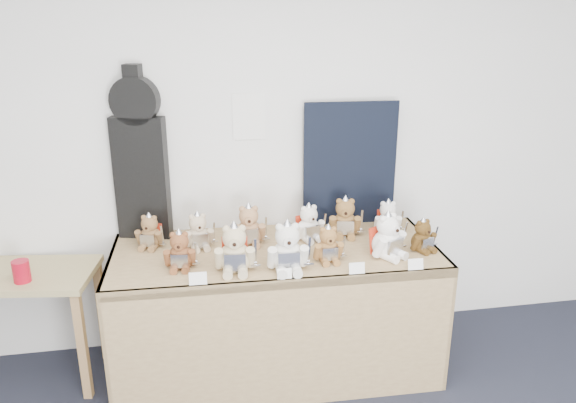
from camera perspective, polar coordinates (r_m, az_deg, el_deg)
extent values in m
plane|color=silver|center=(3.71, -3.11, 5.04)|extent=(6.00, 0.00, 6.00)
cube|color=white|center=(3.65, -4.00, 8.60)|extent=(0.21, 0.00, 0.30)
cube|color=olive|center=(3.49, -1.26, -5.33)|extent=(2.03, 0.90, 0.06)
cube|color=olive|center=(3.32, -0.27, -14.36)|extent=(2.01, 0.08, 0.84)
cube|color=olive|center=(3.69, -17.05, -11.57)|extent=(0.04, 0.84, 0.84)
cube|color=olive|center=(3.90, 13.65, -9.50)|extent=(0.04, 0.84, 0.84)
cube|color=#9F8855|center=(3.78, -25.77, -6.75)|extent=(0.96, 0.62, 0.04)
cube|color=olive|center=(3.63, -20.16, -13.68)|extent=(0.06, 0.06, 0.70)
cube|color=olive|center=(3.97, -18.37, -10.50)|extent=(0.06, 0.06, 0.70)
cube|color=black|center=(3.66, -14.64, 2.29)|extent=(0.35, 0.18, 0.78)
cylinder|color=black|center=(3.56, -15.29, 9.87)|extent=(0.31, 0.17, 0.29)
cube|color=black|center=(3.54, -15.46, 11.74)|extent=(0.12, 0.11, 0.20)
cube|color=black|center=(3.79, 6.32, 3.78)|extent=(0.63, 0.05, 0.84)
cylinder|color=#AB0B1F|center=(3.61, -25.46, -6.42)|extent=(0.10, 0.10, 0.13)
ellipsoid|color=brown|center=(3.27, -10.88, -5.60)|extent=(0.16, 0.14, 0.15)
sphere|color=brown|center=(3.24, -10.98, -4.02)|extent=(0.11, 0.11, 0.11)
cylinder|color=brown|center=(3.20, -11.05, -4.47)|extent=(0.05, 0.03, 0.05)
sphere|color=black|center=(3.18, -11.07, -4.58)|extent=(0.02, 0.02, 0.02)
sphere|color=brown|center=(3.22, -11.65, -3.35)|extent=(0.03, 0.03, 0.03)
sphere|color=brown|center=(3.22, -10.41, -3.32)|extent=(0.03, 0.03, 0.03)
cylinder|color=brown|center=(3.26, -12.13, -5.63)|extent=(0.05, 0.08, 0.11)
cylinder|color=brown|center=(3.25, -9.69, -5.59)|extent=(0.05, 0.08, 0.11)
cylinder|color=brown|center=(3.25, -11.49, -6.65)|extent=(0.05, 0.10, 0.04)
cylinder|color=brown|center=(3.24, -10.33, -6.63)|extent=(0.05, 0.10, 0.04)
cube|color=white|center=(3.22, -10.97, -5.96)|extent=(0.10, 0.02, 0.08)
cone|color=white|center=(3.22, -11.03, -3.27)|extent=(0.09, 0.09, 0.07)
cube|color=white|center=(3.23, -9.33, -5.30)|extent=(0.01, 0.04, 0.15)
cube|color=white|center=(3.25, -9.28, -6.25)|extent=(0.04, 0.01, 0.01)
ellipsoid|color=#C6B38B|center=(3.19, -5.41, -5.70)|extent=(0.20, 0.17, 0.18)
sphere|color=#C6B38B|center=(3.14, -5.48, -3.67)|extent=(0.13, 0.13, 0.13)
cylinder|color=#C6B38B|center=(3.09, -5.47, -4.25)|extent=(0.06, 0.04, 0.06)
sphere|color=black|center=(3.07, -5.47, -4.39)|extent=(0.02, 0.02, 0.02)
sphere|color=#C6B38B|center=(3.12, -6.31, -2.80)|extent=(0.04, 0.04, 0.04)
sphere|color=#C6B38B|center=(3.12, -4.70, -2.75)|extent=(0.04, 0.04, 0.04)
cylinder|color=#C6B38B|center=(3.17, -7.00, -5.77)|extent=(0.06, 0.10, 0.14)
cylinder|color=#C6B38B|center=(3.16, -3.83, -5.67)|extent=(0.06, 0.10, 0.14)
cylinder|color=#C6B38B|center=(3.15, -6.13, -7.07)|extent=(0.07, 0.12, 0.06)
cylinder|color=#C6B38B|center=(3.15, -4.62, -7.03)|extent=(0.07, 0.12, 0.06)
cube|color=white|center=(3.12, -5.41, -6.17)|extent=(0.12, 0.03, 0.10)
cone|color=white|center=(3.12, -5.51, -2.70)|extent=(0.11, 0.11, 0.09)
cube|color=white|center=(3.14, -3.33, -5.31)|extent=(0.02, 0.05, 0.19)
cube|color=white|center=(3.17, -3.30, -6.52)|extent=(0.06, 0.01, 0.01)
cube|color=#AD2813|center=(3.25, -5.42, -4.98)|extent=(0.15, 0.05, 0.17)
ellipsoid|color=silver|center=(3.18, -0.07, -5.60)|extent=(0.20, 0.17, 0.19)
sphere|color=silver|center=(3.13, -0.07, -3.51)|extent=(0.14, 0.14, 0.14)
cylinder|color=silver|center=(3.09, 0.07, -4.10)|extent=(0.06, 0.03, 0.06)
sphere|color=black|center=(3.07, 0.12, -4.25)|extent=(0.02, 0.02, 0.02)
sphere|color=silver|center=(3.11, -0.89, -2.64)|extent=(0.04, 0.04, 0.04)
sphere|color=silver|center=(3.12, 0.74, -2.56)|extent=(0.04, 0.04, 0.04)
cylinder|color=silver|center=(3.15, -1.63, -5.71)|extent=(0.06, 0.11, 0.14)
cylinder|color=silver|center=(3.17, 1.59, -5.53)|extent=(0.06, 0.11, 0.14)
cylinder|color=silver|center=(3.14, -0.68, -7.03)|extent=(0.06, 0.12, 0.06)
cylinder|color=silver|center=(3.15, 0.86, -6.94)|extent=(0.06, 0.12, 0.06)
cube|color=white|center=(3.12, 0.11, -6.08)|extent=(0.12, 0.03, 0.10)
cone|color=white|center=(3.11, -0.07, -2.51)|extent=(0.12, 0.12, 0.09)
cube|color=white|center=(3.15, 2.15, -5.14)|extent=(0.02, 0.05, 0.20)
cube|color=white|center=(3.18, 2.13, -6.38)|extent=(0.06, 0.01, 0.01)
ellipsoid|color=olive|center=(3.31, 4.06, -5.02)|extent=(0.14, 0.12, 0.14)
sphere|color=olive|center=(3.28, 4.10, -3.51)|extent=(0.10, 0.10, 0.10)
cylinder|color=olive|center=(3.24, 4.29, -3.93)|extent=(0.04, 0.02, 0.04)
sphere|color=black|center=(3.23, 4.36, -4.03)|extent=(0.02, 0.02, 0.02)
sphere|color=olive|center=(3.25, 3.54, -2.89)|extent=(0.03, 0.03, 0.03)
sphere|color=olive|center=(3.27, 4.69, -2.80)|extent=(0.03, 0.03, 0.03)
cylinder|color=olive|center=(3.28, 3.00, -5.13)|extent=(0.04, 0.08, 0.11)
cylinder|color=olive|center=(3.31, 5.27, -4.93)|extent=(0.04, 0.08, 0.11)
cylinder|color=olive|center=(3.28, 3.72, -6.06)|extent=(0.04, 0.09, 0.04)
cylinder|color=olive|center=(3.29, 4.80, -5.96)|extent=(0.04, 0.09, 0.04)
cube|color=white|center=(3.26, 4.31, -5.35)|extent=(0.09, 0.02, 0.08)
cone|color=white|center=(3.26, 4.11, -2.79)|extent=(0.09, 0.09, 0.07)
cube|color=white|center=(3.30, 5.69, -4.64)|extent=(0.01, 0.04, 0.15)
cube|color=white|center=(3.32, 5.66, -5.53)|extent=(0.04, 0.01, 0.01)
ellipsoid|color=white|center=(3.41, 9.97, -4.29)|extent=(0.23, 0.22, 0.18)
sphere|color=white|center=(3.36, 10.09, -2.42)|extent=(0.13, 0.13, 0.13)
cylinder|color=white|center=(3.33, 10.80, -2.84)|extent=(0.06, 0.05, 0.06)
sphere|color=black|center=(3.32, 11.05, -2.93)|extent=(0.02, 0.02, 0.02)
sphere|color=white|center=(3.31, 9.65, -1.77)|extent=(0.04, 0.04, 0.04)
sphere|color=white|center=(3.37, 10.61, -1.44)|extent=(0.04, 0.04, 0.04)
cylinder|color=white|center=(3.33, 9.30, -4.64)|extent=(0.09, 0.11, 0.13)
cylinder|color=white|center=(3.45, 11.19, -3.90)|extent=(0.09, 0.11, 0.13)
cylinder|color=white|center=(3.36, 10.27, -5.58)|extent=(0.10, 0.13, 0.05)
cylinder|color=white|center=(3.42, 11.16, -5.21)|extent=(0.10, 0.13, 0.05)
cube|color=white|center=(3.36, 10.87, -4.57)|extent=(0.11, 0.07, 0.10)
cone|color=white|center=(3.34, 10.14, -1.53)|extent=(0.11, 0.11, 0.09)
cube|color=white|center=(3.45, 11.68, -3.44)|extent=(0.03, 0.05, 0.19)
cube|color=white|center=(3.48, 11.60, -4.53)|extent=(0.05, 0.03, 0.01)
cube|color=#AD2813|center=(3.44, 9.15, -3.75)|extent=(0.14, 0.10, 0.16)
ellipsoid|color=#4F371B|center=(3.54, 13.42, -3.97)|extent=(0.16, 0.15, 0.13)
sphere|color=#4F371B|center=(3.51, 13.53, -2.63)|extent=(0.10, 0.10, 0.10)
cylinder|color=#4F371B|center=(3.48, 13.98, -2.96)|extent=(0.05, 0.03, 0.04)
sphere|color=black|center=(3.47, 14.15, -3.04)|extent=(0.02, 0.02, 0.02)
sphere|color=#4F371B|center=(3.47, 13.20, -2.15)|extent=(0.03, 0.03, 0.03)
sphere|color=#4F371B|center=(3.51, 13.96, -1.96)|extent=(0.03, 0.03, 0.03)
cylinder|color=#4F371B|center=(3.48, 12.85, -4.17)|extent=(0.06, 0.08, 0.10)
cylinder|color=#4F371B|center=(3.57, 14.36, -3.75)|extent=(0.06, 0.08, 0.10)
cylinder|color=#4F371B|center=(3.50, 13.53, -4.89)|extent=(0.07, 0.09, 0.04)
cylinder|color=#4F371B|center=(3.54, 14.24, -4.69)|extent=(0.07, 0.09, 0.04)
cube|color=white|center=(3.50, 14.00, -4.20)|extent=(0.09, 0.04, 0.07)
cone|color=white|center=(3.49, 13.59, -2.00)|extent=(0.08, 0.08, 0.06)
cube|color=white|center=(3.57, 14.73, -3.44)|extent=(0.02, 0.03, 0.14)
cube|color=white|center=(3.59, 14.66, -4.23)|extent=(0.04, 0.02, 0.01)
ellipsoid|color=#C2AD8D|center=(3.52, -9.09, -3.67)|extent=(0.17, 0.15, 0.15)
sphere|color=#C2AD8D|center=(3.49, -9.17, -2.16)|extent=(0.11, 0.11, 0.11)
cylinder|color=#C2AD8D|center=(3.45, -9.01, -2.55)|extent=(0.05, 0.03, 0.05)
sphere|color=black|center=(3.43, -8.96, -2.64)|extent=(0.02, 0.02, 0.02)
sphere|color=#C2AD8D|center=(3.47, -9.78, -1.58)|extent=(0.03, 0.03, 0.03)
sphere|color=#C2AD8D|center=(3.48, -8.64, -1.44)|extent=(0.03, 0.03, 0.03)
cylinder|color=#C2AD8D|center=(3.49, -10.17, -3.80)|extent=(0.05, 0.09, 0.11)
cylinder|color=#C2AD8D|center=(3.52, -7.91, -3.52)|extent=(0.05, 0.09, 0.11)
cylinder|color=#C2AD8D|center=(3.49, -9.42, -4.68)|extent=(0.06, 0.10, 0.04)
cylinder|color=#C2AD8D|center=(3.50, -8.34, -4.55)|extent=(0.06, 0.10, 0.04)
cube|color=white|center=(3.47, -8.90, -3.96)|extent=(0.10, 0.03, 0.08)
cone|color=white|center=(3.47, -9.21, -1.45)|extent=(0.09, 0.09, 0.07)
cube|color=white|center=(3.50, -7.53, -3.21)|extent=(0.02, 0.04, 0.16)
cube|color=white|center=(3.52, -7.49, -4.10)|extent=(0.04, 0.01, 0.01)
ellipsoid|color=#AB7D55|center=(3.54, -3.97, -3.18)|extent=(0.18, 0.15, 0.17)
sphere|color=#AB7D55|center=(3.50, -4.02, -1.49)|extent=(0.12, 0.12, 0.12)
cylinder|color=#AB7D55|center=(3.46, -3.97, -1.93)|extent=(0.05, 0.03, 0.05)
sphere|color=black|center=(3.44, -3.96, -2.04)|extent=(0.02, 0.02, 0.02)
sphere|color=#AB7D55|center=(3.49, -4.69, -0.77)|extent=(0.04, 0.04, 0.04)
sphere|color=#AB7D55|center=(3.49, -3.38, -0.72)|extent=(0.04, 0.04, 0.04)
cylinder|color=#AB7D55|center=(3.52, -5.25, -3.23)|extent=(0.05, 0.09, 0.13)
cylinder|color=#AB7D55|center=(3.53, -2.67, -3.13)|extent=(0.05, 0.09, 0.13)
cylinder|color=#AB7D55|center=(3.51, -4.53, -4.28)|extent=(0.06, 0.11, 0.05)
cylinder|color=#AB7D55|center=(3.51, -3.29, -4.23)|extent=(0.06, 0.11, 0.05)
cube|color=white|center=(3.48, -3.92, -3.52)|extent=(0.11, 0.03, 0.09)
cone|color=white|center=(3.49, -4.04, -0.68)|extent=(0.10, 0.10, 0.08)
cube|color=white|center=(3.51, -2.25, -2.81)|extent=(0.02, 0.04, 0.18)
cube|color=white|center=(3.53, -2.24, -3.82)|extent=(0.05, 0.01, 0.01)
ellipsoid|color=white|center=(3.60, 2.10, -2.88)|extent=(0.18, 0.16, 0.15)
sphere|color=white|center=(3.57, 2.12, -1.35)|extent=(0.11, 0.11, 0.11)
cylinder|color=white|center=(3.53, 2.47, -1.72)|extent=(0.05, 0.04, 0.05)
sphere|color=black|center=(3.51, 2.60, -1.81)|extent=(0.02, 0.02, 0.02)
sphere|color=white|center=(3.53, 1.60, -0.77)|extent=(0.04, 0.04, 0.04)
sphere|color=white|center=(3.57, 2.66, -0.60)|extent=(0.04, 0.04, 0.04)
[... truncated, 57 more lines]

